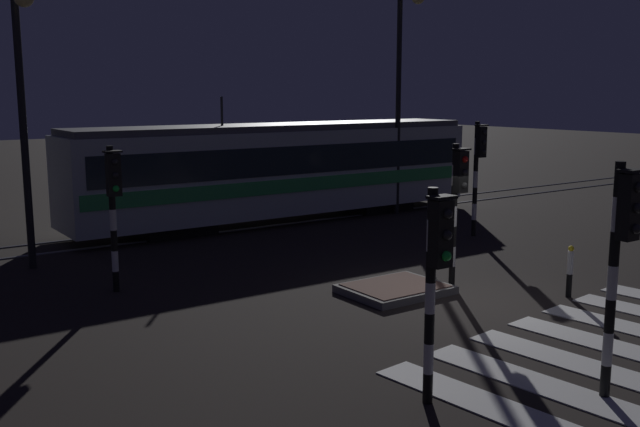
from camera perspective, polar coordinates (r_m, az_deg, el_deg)
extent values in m
plane|color=black|center=(15.07, 12.49, -7.05)|extent=(120.00, 120.00, 0.00)
cube|color=#59595E|center=(22.66, -6.03, -1.24)|extent=(80.00, 0.12, 0.03)
cube|color=#59595E|center=(23.90, -7.69, -0.70)|extent=(80.00, 0.12, 0.03)
cube|color=silver|center=(10.40, 13.86, -14.83)|extent=(1.14, 3.94, 0.02)
cube|color=silver|center=(11.31, 17.33, -12.94)|extent=(1.14, 3.94, 0.02)
cube|color=silver|center=(12.27, 20.23, -11.29)|extent=(1.14, 3.94, 0.02)
cube|color=silver|center=(13.26, 22.68, -9.87)|extent=(1.14, 3.94, 0.02)
cube|color=slate|center=(15.55, 6.03, -6.04)|extent=(2.14, 1.70, 0.16)
cube|color=brown|center=(15.53, 6.04, -5.72)|extent=(1.93, 1.53, 0.02)
cylinder|color=black|center=(10.31, 8.60, -13.61)|extent=(0.14, 0.14, 0.43)
cylinder|color=white|center=(10.15, 8.66, -11.37)|extent=(0.14, 0.14, 0.43)
cylinder|color=black|center=(10.01, 8.73, -9.05)|extent=(0.14, 0.14, 0.43)
cylinder|color=white|center=(9.88, 8.79, -6.67)|extent=(0.14, 0.14, 0.43)
cylinder|color=black|center=(9.76, 8.86, -4.23)|extent=(0.14, 0.14, 0.43)
cylinder|color=white|center=(9.67, 8.92, -1.74)|extent=(0.14, 0.14, 0.43)
cylinder|color=black|center=(9.60, 8.99, 0.79)|extent=(0.14, 0.14, 0.43)
cube|color=black|center=(9.54, 9.64, -1.61)|extent=(0.28, 0.20, 0.90)
sphere|color=black|center=(9.42, 10.15, -0.05)|extent=(0.14, 0.14, 0.14)
sphere|color=black|center=(9.47, 10.10, -1.72)|extent=(0.14, 0.14, 0.14)
sphere|color=green|center=(9.52, 10.05, -3.37)|extent=(0.14, 0.14, 0.14)
cube|color=black|center=(9.46, 9.72, 1.30)|extent=(0.36, 0.24, 0.04)
cylinder|color=black|center=(11.12, 21.84, -12.33)|extent=(0.14, 0.14, 0.48)
cylinder|color=white|center=(10.96, 22.00, -9.99)|extent=(0.14, 0.14, 0.48)
cylinder|color=black|center=(10.81, 22.16, -7.59)|extent=(0.14, 0.14, 0.48)
cylinder|color=white|center=(10.69, 22.32, -5.13)|extent=(0.14, 0.14, 0.48)
cylinder|color=black|center=(10.58, 22.49, -2.61)|extent=(0.14, 0.14, 0.48)
cylinder|color=white|center=(10.49, 22.65, -0.05)|extent=(0.14, 0.14, 0.48)
cylinder|color=black|center=(10.43, 22.82, 2.55)|extent=(0.14, 0.14, 0.48)
cube|color=black|center=(10.39, 23.48, 0.47)|extent=(0.28, 0.20, 0.90)
sphere|color=black|center=(10.29, 24.11, 1.93)|extent=(0.14, 0.14, 0.14)
sphere|color=black|center=(10.33, 24.00, 0.39)|extent=(0.14, 0.14, 0.14)
sphere|color=black|center=(10.38, 23.89, -1.14)|extent=(0.14, 0.14, 0.14)
cube|color=black|center=(10.33, 23.67, 3.15)|extent=(0.36, 0.24, 0.04)
cylinder|color=black|center=(22.00, 12.18, -1.12)|extent=(0.14, 0.14, 0.49)
cylinder|color=white|center=(21.91, 12.22, 0.14)|extent=(0.14, 0.14, 0.49)
cylinder|color=black|center=(21.84, 12.27, 1.41)|extent=(0.14, 0.14, 0.49)
cylinder|color=white|center=(21.78, 12.31, 2.69)|extent=(0.14, 0.14, 0.49)
cylinder|color=black|center=(21.72, 12.36, 3.97)|extent=(0.14, 0.14, 0.49)
cylinder|color=white|center=(21.68, 12.41, 5.26)|extent=(0.14, 0.14, 0.49)
cylinder|color=black|center=(21.65, 12.45, 6.56)|extent=(0.14, 0.14, 0.49)
cube|color=black|center=(21.56, 12.75, 5.59)|extent=(0.28, 0.20, 0.90)
sphere|color=black|center=(21.47, 13.00, 6.31)|extent=(0.14, 0.14, 0.14)
sphere|color=black|center=(21.49, 12.97, 5.57)|extent=(0.14, 0.14, 0.14)
sphere|color=black|center=(21.51, 12.94, 4.82)|extent=(0.14, 0.14, 0.14)
cube|color=black|center=(21.53, 12.80, 6.89)|extent=(0.36, 0.24, 0.04)
cylinder|color=black|center=(16.22, 10.49, -4.96)|extent=(0.14, 0.14, 0.45)
cylinder|color=white|center=(16.11, 10.54, -3.39)|extent=(0.14, 0.14, 0.45)
cylinder|color=black|center=(16.02, 10.59, -1.81)|extent=(0.14, 0.14, 0.45)
cylinder|color=white|center=(15.93, 10.64, -0.20)|extent=(0.14, 0.14, 0.45)
cylinder|color=black|center=(15.86, 10.69, 1.41)|extent=(0.14, 0.14, 0.45)
cylinder|color=white|center=(15.81, 10.74, 3.04)|extent=(0.14, 0.14, 0.45)
cylinder|color=black|center=(15.76, 10.79, 4.69)|extent=(0.14, 0.14, 0.45)
cube|color=black|center=(15.68, 11.19, 3.28)|extent=(0.28, 0.20, 0.90)
sphere|color=red|center=(15.58, 11.52, 4.26)|extent=(0.14, 0.14, 0.14)
sphere|color=black|center=(15.60, 11.48, 3.24)|extent=(0.14, 0.14, 0.14)
sphere|color=black|center=(15.64, 11.45, 2.22)|extent=(0.14, 0.14, 0.14)
cube|color=black|center=(15.63, 11.25, 5.06)|extent=(0.36, 0.24, 0.04)
cylinder|color=black|center=(16.16, -15.98, -5.24)|extent=(0.14, 0.14, 0.45)
cylinder|color=white|center=(16.05, -16.06, -3.67)|extent=(0.14, 0.14, 0.45)
cylinder|color=black|center=(15.95, -16.13, -2.09)|extent=(0.14, 0.14, 0.45)
cylinder|color=white|center=(15.87, -16.21, -0.49)|extent=(0.14, 0.14, 0.45)
cylinder|color=black|center=(15.80, -16.29, 1.12)|extent=(0.14, 0.14, 0.45)
cylinder|color=white|center=(15.74, -16.36, 2.75)|extent=(0.14, 0.14, 0.45)
cylinder|color=black|center=(15.70, -16.44, 4.39)|extent=(0.14, 0.14, 0.45)
cube|color=black|center=(15.57, -16.18, 2.98)|extent=(0.28, 0.20, 0.90)
sphere|color=black|center=(15.44, -16.09, 3.98)|extent=(0.14, 0.14, 0.14)
sphere|color=black|center=(15.47, -16.04, 2.95)|extent=(0.14, 0.14, 0.14)
sphere|color=green|center=(15.50, -16.00, 1.92)|extent=(0.14, 0.14, 0.14)
cube|color=black|center=(15.53, -16.26, 4.78)|extent=(0.36, 0.24, 0.04)
cylinder|color=black|center=(18.56, -22.59, 5.82)|extent=(0.18, 0.18, 6.54)
cylinder|color=black|center=(25.28, 6.27, 8.46)|extent=(0.18, 0.18, 7.55)
cube|color=#B2BCC1|center=(23.93, -3.11, 3.46)|extent=(14.46, 2.50, 2.70)
cube|color=green|center=(22.91, -1.43, 2.32)|extent=(14.17, 0.04, 0.44)
cube|color=green|center=(25.05, -4.64, 2.92)|extent=(14.17, 0.04, 0.44)
cube|color=black|center=(22.82, -1.44, 4.31)|extent=(13.74, 0.03, 0.90)
cube|color=#4C4C51|center=(23.82, -3.14, 6.93)|extent=(14.17, 2.30, 0.20)
cylinder|color=#262628|center=(22.73, -7.85, 7.99)|extent=(0.08, 0.08, 1.00)
cube|color=black|center=(26.42, 4.26, 0.70)|extent=(2.20, 2.00, 0.35)
cube|color=black|center=(22.34, -11.77, -1.13)|extent=(2.20, 2.00, 0.35)
sphere|color=#F9F2CC|center=(28.47, 9.46, 3.52)|extent=(0.24, 0.24, 0.24)
cylinder|color=black|center=(16.01, 19.28, -5.46)|extent=(0.12, 0.12, 0.50)
cylinder|color=white|center=(15.89, 19.38, -3.71)|extent=(0.12, 0.12, 0.50)
sphere|color=yellow|center=(15.83, 19.44, -2.66)|extent=(0.12, 0.12, 0.12)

